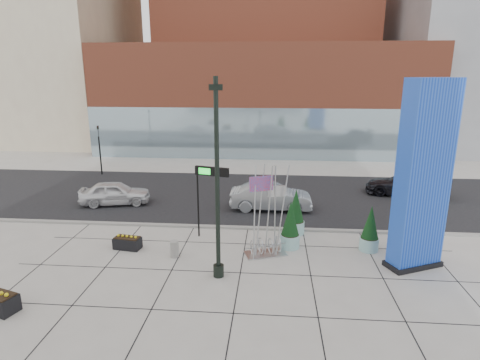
# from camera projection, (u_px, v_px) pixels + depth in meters

# --- Properties ---
(ground) EXTENTS (160.00, 160.00, 0.00)m
(ground) POSITION_uv_depth(u_px,v_px,m) (220.00, 261.00, 18.25)
(ground) COLOR #9E9991
(ground) RESTS_ON ground
(street_asphalt) EXTENTS (80.00, 12.00, 0.02)m
(street_asphalt) POSITION_uv_depth(u_px,v_px,m) (239.00, 196.00, 27.87)
(street_asphalt) COLOR black
(street_asphalt) RESTS_ON ground
(curb_edge) EXTENTS (80.00, 0.30, 0.12)m
(curb_edge) POSITION_uv_depth(u_px,v_px,m) (230.00, 227.00, 22.08)
(curb_edge) COLOR gray
(curb_edge) RESTS_ON ground
(tower_podium) EXTENTS (34.00, 10.00, 11.00)m
(tower_podium) POSITION_uv_depth(u_px,v_px,m) (262.00, 99.00, 42.70)
(tower_podium) COLOR brown
(tower_podium) RESTS_ON ground
(tower_glass_front) EXTENTS (34.00, 0.60, 5.00)m
(tower_glass_front) POSITION_uv_depth(u_px,v_px,m) (260.00, 134.00, 38.87)
(tower_glass_front) COLOR #8CA5B2
(tower_glass_front) RESTS_ON ground
(blue_pylon) EXTENTS (2.67, 2.01, 8.14)m
(blue_pylon) POSITION_uv_depth(u_px,v_px,m) (423.00, 181.00, 16.81)
(blue_pylon) COLOR #0C34C1
(blue_pylon) RESTS_ON ground
(lamp_post) EXTENTS (0.53, 0.45, 8.21)m
(lamp_post) POSITION_uv_depth(u_px,v_px,m) (217.00, 201.00, 16.07)
(lamp_post) COLOR black
(lamp_post) RESTS_ON ground
(public_art_sculpture) EXTENTS (2.12, 1.52, 4.36)m
(public_art_sculpture) POSITION_uv_depth(u_px,v_px,m) (266.00, 232.00, 18.69)
(public_art_sculpture) COLOR #B9BCBE
(public_art_sculpture) RESTS_ON ground
(concrete_bollard) EXTENTS (0.40, 0.40, 0.78)m
(concrete_bollard) POSITION_uv_depth(u_px,v_px,m) (174.00, 249.00, 18.62)
(concrete_bollard) COLOR gray
(concrete_bollard) RESTS_ON ground
(overhead_street_sign) EXTENTS (1.77, 0.61, 3.80)m
(overhead_street_sign) POSITION_uv_depth(u_px,v_px,m) (210.00, 176.00, 20.16)
(overhead_street_sign) COLOR black
(overhead_street_sign) RESTS_ON ground
(round_planter_east) EXTENTS (0.90, 0.90, 2.26)m
(round_planter_east) POSITION_uv_depth(u_px,v_px,m) (370.00, 229.00, 19.14)
(round_planter_east) COLOR #97CBC9
(round_planter_east) RESTS_ON ground
(round_planter_mid) EXTENTS (0.95, 0.95, 2.38)m
(round_planter_mid) POSITION_uv_depth(u_px,v_px,m) (290.00, 226.00, 19.43)
(round_planter_mid) COLOR #97CBC9
(round_planter_mid) RESTS_ON ground
(round_planter_west) EXTENTS (0.98, 0.98, 2.45)m
(round_planter_west) POSITION_uv_depth(u_px,v_px,m) (296.00, 213.00, 21.13)
(round_planter_west) COLOR #97CBC9
(round_planter_west) RESTS_ON ground
(box_planter_north) EXTENTS (1.37, 0.83, 0.71)m
(box_planter_north) POSITION_uv_depth(u_px,v_px,m) (127.00, 242.00, 19.51)
(box_planter_north) COLOR black
(box_planter_north) RESTS_ON ground
(car_white_west) EXTENTS (4.69, 2.66, 1.50)m
(car_white_west) POSITION_uv_depth(u_px,v_px,m) (115.00, 193.00, 25.92)
(car_white_west) COLOR white
(car_white_west) RESTS_ON ground
(car_silver_mid) EXTENTS (5.03, 1.76, 1.66)m
(car_silver_mid) POSITION_uv_depth(u_px,v_px,m) (271.00, 197.00, 24.89)
(car_silver_mid) COLOR #9B9FA3
(car_silver_mid) RESTS_ON ground
(car_dark_east) EXTENTS (5.74, 3.45, 1.56)m
(car_dark_east) POSITION_uv_depth(u_px,v_px,m) (406.00, 185.00, 27.75)
(car_dark_east) COLOR black
(car_dark_east) RESTS_ON ground
(traffic_signal) EXTENTS (0.15, 0.18, 4.10)m
(traffic_signal) POSITION_uv_depth(u_px,v_px,m) (100.00, 147.00, 33.04)
(traffic_signal) COLOR black
(traffic_signal) RESTS_ON ground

